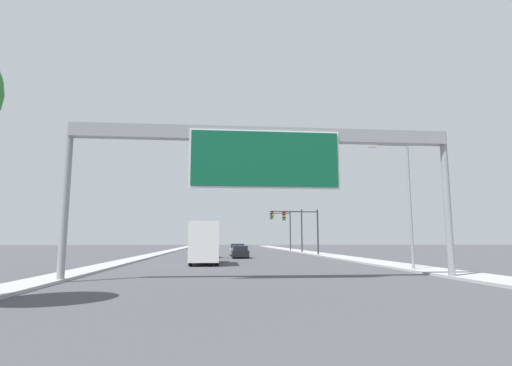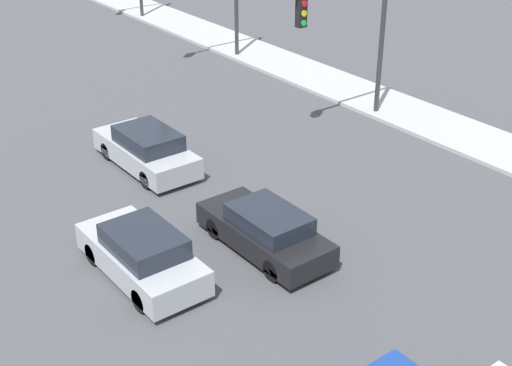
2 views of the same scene
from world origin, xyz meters
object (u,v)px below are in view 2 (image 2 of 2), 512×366
at_px(car_mid_right, 147,149).
at_px(car_near_left, 265,230).
at_px(traffic_light_near_intersection, 355,27).
at_px(car_far_left, 142,255).

distance_m(car_mid_right, car_near_left, 6.87).
bearing_deg(traffic_light_near_intersection, car_far_left, -159.82).
relative_size(car_far_left, traffic_light_near_intersection, 0.75).
relative_size(car_far_left, car_near_left, 0.98).
xyz_separation_m(car_mid_right, traffic_light_near_intersection, (8.66, -1.42, 3.30)).
relative_size(car_far_left, car_mid_right, 0.94).
height_order(car_near_left, traffic_light_near_intersection, traffic_light_near_intersection).
bearing_deg(car_far_left, traffic_light_near_intersection, 20.18).
distance_m(car_mid_right, traffic_light_near_intersection, 9.38).
bearing_deg(car_mid_right, traffic_light_near_intersection, -9.33).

